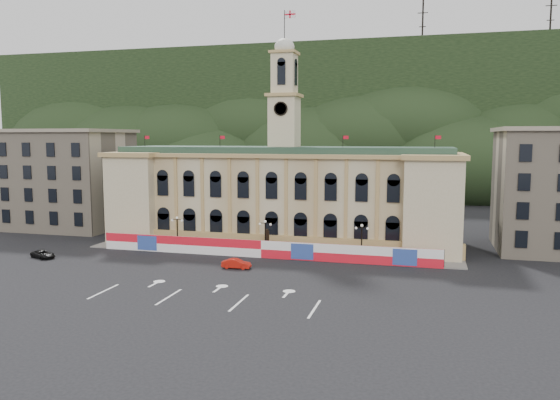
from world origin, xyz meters
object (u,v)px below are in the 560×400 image
(red_sedan, at_px, (236,264))
(black_suv, at_px, (43,254))
(statue, at_px, (267,246))
(lamp_center, at_px, (265,234))

(red_sedan, xyz_separation_m, black_suv, (-28.70, -1.34, -0.07))
(statue, bearing_deg, black_suv, -159.41)
(lamp_center, distance_m, black_suv, 31.81)
(statue, height_order, red_sedan, statue)
(red_sedan, distance_m, black_suv, 28.74)
(red_sedan, height_order, black_suv, red_sedan)
(statue, bearing_deg, red_sedan, -97.43)
(statue, relative_size, black_suv, 0.83)
(black_suv, bearing_deg, statue, -47.55)
(lamp_center, xyz_separation_m, red_sedan, (-1.30, -8.94, -2.44))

